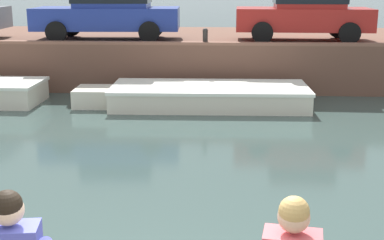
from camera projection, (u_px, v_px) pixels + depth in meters
name	position (u px, v px, depth m)	size (l,w,h in m)	color
ground_plane	(195.00, 158.00, 9.50)	(400.00, 400.00, 0.00)	#384C47
far_quay_wall	(208.00, 56.00, 17.57)	(60.00, 6.00, 1.37)	brown
far_wall_coping	(206.00, 43.00, 14.60)	(60.00, 0.24, 0.08)	brown
boat_moored_central_cream	(200.00, 96.00, 13.41)	(5.86, 2.07, 0.53)	silver
car_left_inner_blue	(109.00, 11.00, 15.80)	(4.32, 2.10, 1.54)	#233893
car_centre_red	(305.00, 11.00, 15.48)	(3.90, 1.98, 1.54)	#B2231E
mooring_bollard_mid	(205.00, 36.00, 14.68)	(0.15, 0.15, 0.45)	#2D2B28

